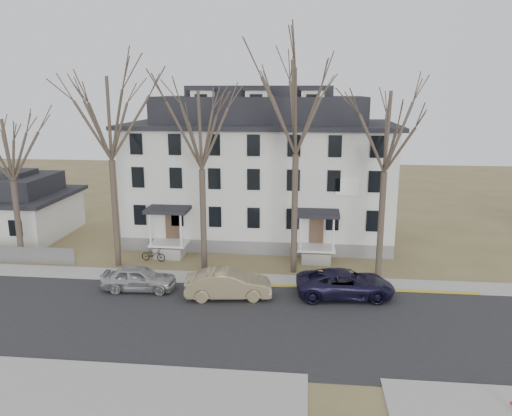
# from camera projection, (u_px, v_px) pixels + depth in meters

# --- Properties ---
(ground) EXTENTS (120.00, 120.00, 0.00)m
(ground) POSITION_uv_depth(u_px,v_px,m) (266.00, 344.00, 23.66)
(ground) COLOR olive
(ground) RESTS_ON ground
(main_road) EXTENTS (120.00, 10.00, 0.04)m
(main_road) POSITION_uv_depth(u_px,v_px,m) (269.00, 325.00, 25.59)
(main_road) COLOR #27272A
(main_road) RESTS_ON ground
(far_sidewalk) EXTENTS (120.00, 2.00, 0.08)m
(far_sidewalk) POSITION_uv_depth(u_px,v_px,m) (277.00, 281.00, 31.40)
(far_sidewalk) COLOR #A09F97
(far_sidewalk) RESTS_ON ground
(near_sidewalk_left) EXTENTS (20.00, 5.00, 0.08)m
(near_sidewalk_left) POSITION_uv_depth(u_px,v_px,m) (53.00, 396.00, 19.64)
(near_sidewalk_left) COLOR #A09F97
(near_sidewalk_left) RESTS_ON ground
(yellow_curb) EXTENTS (14.00, 0.25, 0.06)m
(yellow_curb) POSITION_uv_depth(u_px,v_px,m) (358.00, 290.00, 30.02)
(yellow_curb) COLOR gold
(yellow_curb) RESTS_ON ground
(boarding_house) EXTENTS (20.80, 12.36, 12.05)m
(boarding_house) POSITION_uv_depth(u_px,v_px,m) (260.00, 171.00, 39.98)
(boarding_house) COLOR slate
(boarding_house) RESTS_ON ground
(small_house) EXTENTS (8.70, 8.70, 5.00)m
(small_house) POSITION_uv_depth(u_px,v_px,m) (16.00, 209.00, 40.85)
(small_house) COLOR silver
(small_house) RESTS_ON ground
(tree_far_left) EXTENTS (8.40, 8.40, 13.72)m
(tree_far_left) POSITION_uv_depth(u_px,v_px,m) (108.00, 112.00, 31.86)
(tree_far_left) COLOR #473B31
(tree_far_left) RESTS_ON ground
(tree_mid_left) EXTENTS (7.80, 7.80, 12.74)m
(tree_mid_left) POSITION_uv_depth(u_px,v_px,m) (201.00, 125.00, 31.42)
(tree_mid_left) COLOR #473B31
(tree_mid_left) RESTS_ON ground
(tree_center) EXTENTS (9.00, 9.00, 14.70)m
(tree_center) POSITION_uv_depth(u_px,v_px,m) (297.00, 101.00, 30.47)
(tree_center) COLOR #473B31
(tree_center) RESTS_ON ground
(tree_mid_right) EXTENTS (7.80, 7.80, 12.74)m
(tree_mid_right) POSITION_uv_depth(u_px,v_px,m) (387.00, 126.00, 30.25)
(tree_mid_right) COLOR #473B31
(tree_mid_right) RESTS_ON ground
(tree_bungalow) EXTENTS (6.60, 6.60, 10.78)m
(tree_bungalow) POSITION_uv_depth(u_px,v_px,m) (9.00, 146.00, 33.09)
(tree_bungalow) COLOR #473B31
(tree_bungalow) RESTS_ON ground
(car_silver) EXTENTS (4.48, 1.96, 1.50)m
(car_silver) POSITION_uv_depth(u_px,v_px,m) (139.00, 279.00, 29.79)
(car_silver) COLOR #A5A5A5
(car_silver) RESTS_ON ground
(car_tan) EXTENTS (5.15, 2.39, 1.64)m
(car_tan) POSITION_uv_depth(u_px,v_px,m) (228.00, 285.00, 28.71)
(car_tan) COLOR #847754
(car_tan) RESTS_ON ground
(car_navy) EXTENTS (5.85, 3.09, 1.57)m
(car_navy) POSITION_uv_depth(u_px,v_px,m) (345.00, 284.00, 28.85)
(car_navy) COLOR black
(car_navy) RESTS_ON ground
(bicycle_left) EXTENTS (1.82, 0.83, 0.92)m
(bicycle_left) POSITION_uv_depth(u_px,v_px,m) (153.00, 255.00, 34.89)
(bicycle_left) COLOR black
(bicycle_left) RESTS_ON ground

